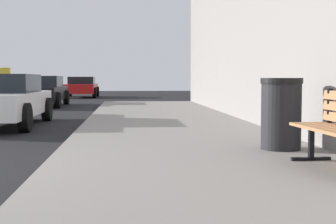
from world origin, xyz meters
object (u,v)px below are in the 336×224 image
at_px(car_black, 41,91).
at_px(car_red, 82,87).
at_px(car_white, 1,100).
at_px(trash_bin, 281,113).

distance_m(car_black, car_red, 9.81).
xyz_separation_m(car_white, car_red, (0.26, 18.28, -0.00)).
height_order(car_white, car_black, car_white).
xyz_separation_m(trash_bin, car_red, (-5.01, 23.70, -0.02)).
height_order(trash_bin, car_red, car_red).
height_order(car_white, car_red, car_white).
relative_size(car_black, car_red, 1.05).
relative_size(car_white, car_black, 1.03).
bearing_deg(car_white, car_black, -86.51).
distance_m(trash_bin, car_red, 24.22).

